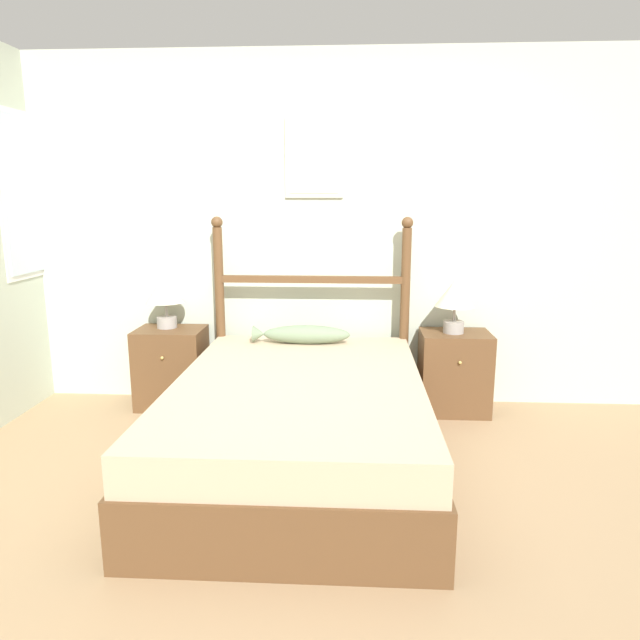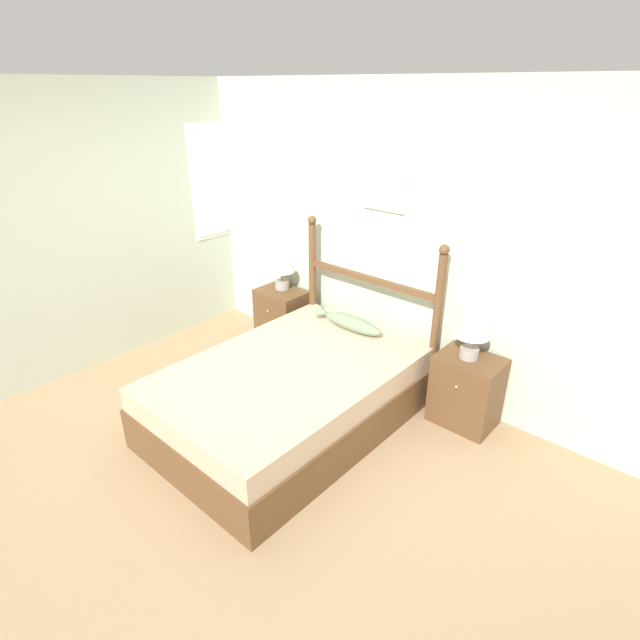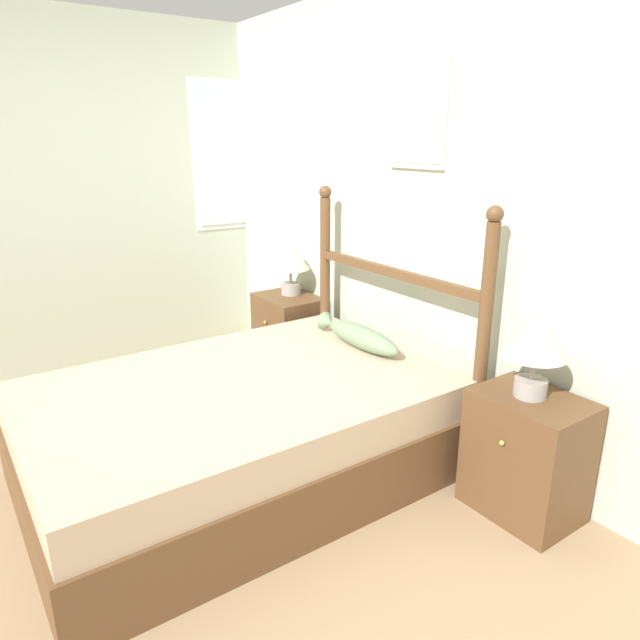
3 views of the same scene
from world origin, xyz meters
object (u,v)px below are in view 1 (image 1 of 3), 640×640
at_px(table_lamp_left, 165,293).
at_px(table_lamp_right, 455,296).
at_px(fish_pillow, 302,334).
at_px(bed, 299,423).
at_px(nightstand_left, 172,368).
at_px(nightstand_right, 454,372).

xyz_separation_m(table_lamp_left, table_lamp_right, (2.08, -0.05, 0.00)).
bearing_deg(fish_pillow, bed, -86.39).
height_order(nightstand_left, table_lamp_right, table_lamp_right).
distance_m(nightstand_right, table_lamp_right, 0.56).
bearing_deg(table_lamp_left, fish_pillow, -9.68).
xyz_separation_m(nightstand_right, table_lamp_right, (-0.02, -0.00, 0.56)).
relative_size(nightstand_right, table_lamp_right, 1.53).
distance_m(nightstand_right, table_lamp_left, 2.18).
height_order(bed, table_lamp_right, table_lamp_right).
relative_size(nightstand_right, fish_pillow, 0.86).
relative_size(nightstand_left, nightstand_right, 1.00).
distance_m(nightstand_left, table_lamp_left, 0.56).
distance_m(bed, nightstand_right, 1.40).
relative_size(bed, table_lamp_left, 5.43).
relative_size(nightstand_left, fish_pillow, 0.86).
height_order(table_lamp_left, fish_pillow, table_lamp_left).
bearing_deg(fish_pillow, nightstand_right, 6.67).
bearing_deg(nightstand_right, fish_pillow, -173.33).
relative_size(bed, nightstand_left, 3.55).
bearing_deg(table_lamp_right, nightstand_left, 179.92).
bearing_deg(table_lamp_left, nightstand_right, -1.26).
bearing_deg(nightstand_right, nightstand_left, 180.00).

